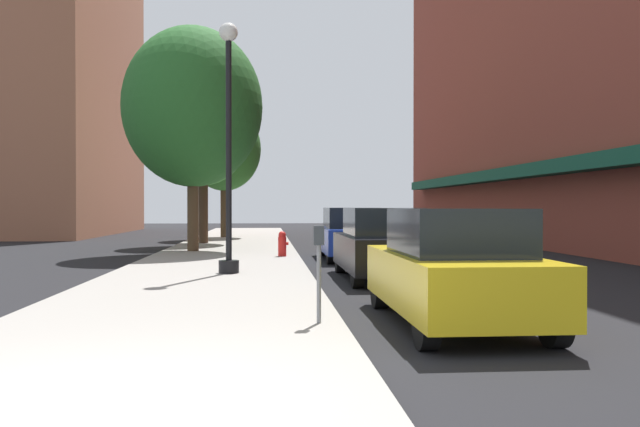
# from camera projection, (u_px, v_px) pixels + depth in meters

# --- Properties ---
(ground_plane) EXTENTS (90.00, 90.00, 0.00)m
(ground_plane) POSITION_uv_depth(u_px,v_px,m) (342.00, 254.00, 23.33)
(ground_plane) COLOR black
(sidewalk_slab) EXTENTS (4.80, 50.00, 0.12)m
(sidewalk_slab) POSITION_uv_depth(u_px,v_px,m) (230.00, 251.00, 24.00)
(sidewalk_slab) COLOR gray
(sidewalk_slab) RESTS_ON ground
(building_far_background) EXTENTS (6.80, 18.00, 20.44)m
(building_far_background) POSITION_uv_depth(u_px,v_px,m) (68.00, 70.00, 40.96)
(building_far_background) COLOR #9E6047
(building_far_background) RESTS_ON ground
(lamppost) EXTENTS (0.48, 0.48, 5.90)m
(lamppost) POSITION_uv_depth(u_px,v_px,m) (229.00, 143.00, 15.51)
(lamppost) COLOR black
(lamppost) RESTS_ON sidewalk_slab
(fire_hydrant) EXTENTS (0.33, 0.26, 0.79)m
(fire_hydrant) POSITION_uv_depth(u_px,v_px,m) (282.00, 244.00, 20.88)
(fire_hydrant) COLOR red
(fire_hydrant) RESTS_ON sidewalk_slab
(parking_meter_near) EXTENTS (0.14, 0.09, 1.31)m
(parking_meter_near) POSITION_uv_depth(u_px,v_px,m) (319.00, 262.00, 8.83)
(parking_meter_near) COLOR slate
(parking_meter_near) RESTS_ON sidewalk_slab
(tree_near) EXTENTS (4.00, 4.00, 7.10)m
(tree_near) POSITION_uv_depth(u_px,v_px,m) (203.00, 133.00, 28.51)
(tree_near) COLOR #422D1E
(tree_near) RESTS_ON sidewalk_slab
(tree_mid) EXTENTS (3.80, 3.80, 6.77)m
(tree_mid) POSITION_uv_depth(u_px,v_px,m) (224.00, 149.00, 34.16)
(tree_mid) COLOR #4C3823
(tree_mid) RESTS_ON sidewalk_slab
(tree_far) EXTENTS (4.94, 4.94, 7.97)m
(tree_far) POSITION_uv_depth(u_px,v_px,m) (193.00, 107.00, 23.35)
(tree_far) COLOR #4C3823
(tree_far) RESTS_ON sidewalk_slab
(car_yellow) EXTENTS (1.80, 4.30, 1.66)m
(car_yellow) POSITION_uv_depth(u_px,v_px,m) (454.00, 268.00, 9.33)
(car_yellow) COLOR black
(car_yellow) RESTS_ON ground
(car_black) EXTENTS (1.80, 4.30, 1.66)m
(car_black) POSITION_uv_depth(u_px,v_px,m) (381.00, 245.00, 15.22)
(car_black) COLOR black
(car_black) RESTS_ON ground
(car_blue) EXTENTS (1.80, 4.30, 1.66)m
(car_blue) POSITION_uv_depth(u_px,v_px,m) (350.00, 234.00, 20.89)
(car_blue) COLOR black
(car_blue) RESTS_ON ground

